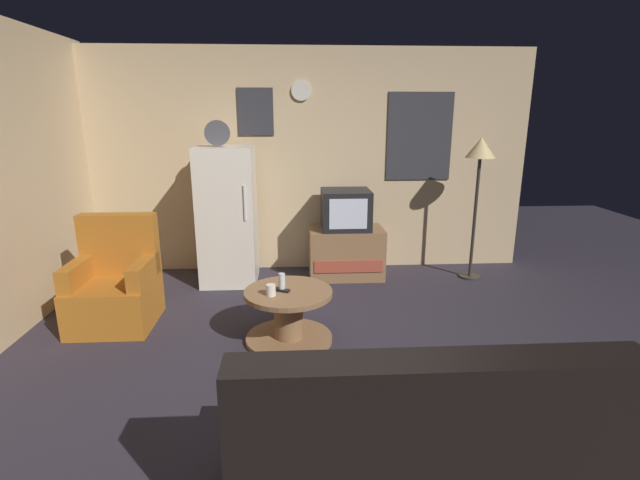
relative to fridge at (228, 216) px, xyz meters
name	(u,v)px	position (x,y,z in m)	size (l,w,h in m)	color
ground_plane	(319,369)	(0.89, -1.95, -0.75)	(12.00, 12.00, 0.00)	#2D2833
wall_with_art	(308,162)	(0.90, 0.50, 0.53)	(5.20, 0.12, 2.56)	#D1B284
fridge	(228,216)	(0.00, 0.00, 0.00)	(0.60, 0.62, 1.77)	silver
tv_stand	(346,252)	(1.32, 0.09, -0.47)	(0.84, 0.53, 0.57)	#8E6642
crt_tv	(346,209)	(1.31, 0.09, 0.04)	(0.54, 0.51, 0.44)	black
standing_lamp	(480,159)	(2.75, -0.04, 0.60)	(0.32, 0.32, 1.59)	#332D28
coffee_table	(289,316)	(0.67, -1.49, -0.53)	(0.72, 0.72, 0.45)	#8E6642
wine_glass	(282,282)	(0.62, -1.50, -0.23)	(0.05, 0.05, 0.15)	silver
mug_ceramic_white	(271,290)	(0.53, -1.59, -0.26)	(0.08, 0.08, 0.09)	silver
remote_control	(281,290)	(0.61, -1.50, -0.30)	(0.15, 0.04, 0.02)	black
armchair	(116,287)	(-0.88, -1.03, -0.42)	(0.68, 0.68, 0.96)	#B2661E
couch	(418,451)	(1.28, -3.22, -0.44)	(1.70, 0.80, 0.92)	black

